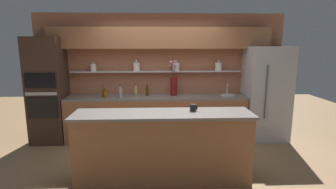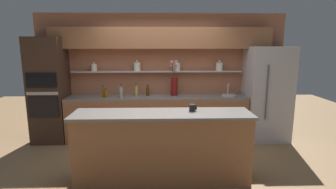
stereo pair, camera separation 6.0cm
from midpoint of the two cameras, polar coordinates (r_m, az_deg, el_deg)
ground_plane at (r=4.49m, az=-0.88°, el=-15.13°), size 12.00×12.00×0.00m
back_wall_unit at (r=5.58m, az=-1.18°, el=6.58°), size 5.20×0.44×2.60m
back_counter_unit at (r=5.48m, az=-2.06°, el=-5.09°), size 3.64×0.62×0.92m
island_counter at (r=3.85m, az=-0.80°, el=-11.30°), size 2.53×0.61×1.02m
refrigerator at (r=5.77m, az=20.99°, el=0.14°), size 0.85×0.73×1.93m
oven_tower at (r=5.78m, az=-24.18°, el=0.83°), size 0.67×0.64×2.11m
flower_vase at (r=5.42m, az=1.68°, el=2.11°), size 0.17×0.16×0.73m
sink_fixture at (r=5.57m, az=13.47°, el=-0.03°), size 0.32×0.32×0.25m
bottle_spirit_0 at (r=5.43m, az=-4.11°, el=0.73°), size 0.07×0.07×0.23m
bottle_sauce_1 at (r=5.37m, az=-13.09°, el=0.13°), size 0.05×0.05×0.18m
bottle_spirit_2 at (r=5.46m, az=-6.61°, el=0.82°), size 0.08×0.08×0.25m
bottle_oil_3 at (r=5.43m, az=-13.55°, el=0.49°), size 0.05×0.05×0.24m
bottle_spirit_4 at (r=5.38m, az=-9.84°, el=0.65°), size 0.06×0.06×0.26m
bottle_spirit_5 at (r=5.23m, az=-9.88°, el=0.43°), size 0.07×0.07×0.27m
coffee_mug at (r=3.80m, az=5.77°, el=-2.85°), size 0.11×0.09×0.10m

